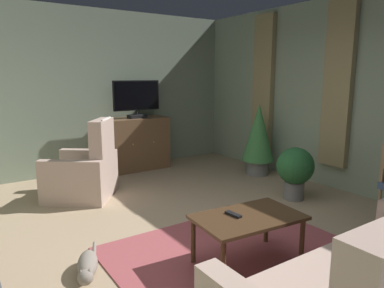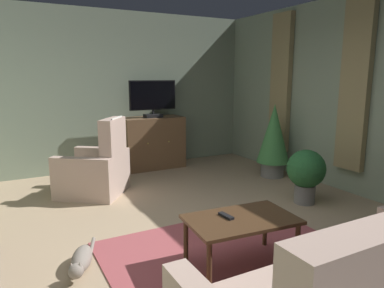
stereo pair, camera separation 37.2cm
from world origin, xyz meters
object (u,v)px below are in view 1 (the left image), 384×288
(armchair_by_fireplace, at_px, (85,174))
(potted_plant_tall_palm_by_window, at_px, (258,136))
(potted_plant_leafy_by_curtain, at_px, (295,169))
(tv_cabinet, at_px, (137,145))
(cat, at_px, (87,266))
(tv_remote, at_px, (233,214))
(television, at_px, (137,98))
(coffee_table, at_px, (248,221))

(armchair_by_fireplace, height_order, potted_plant_tall_palm_by_window, potted_plant_tall_palm_by_window)
(armchair_by_fireplace, distance_m, potted_plant_leafy_by_curtain, 2.93)
(tv_cabinet, bearing_deg, potted_plant_tall_palm_by_window, -44.25)
(potted_plant_tall_palm_by_window, height_order, cat, potted_plant_tall_palm_by_window)
(cat, bearing_deg, potted_plant_leafy_by_curtain, 5.87)
(tv_remote, height_order, potted_plant_leafy_by_curtain, potted_plant_leafy_by_curtain)
(television, xyz_separation_m, coffee_table, (-0.63, -3.61, -0.89))
(cat, bearing_deg, tv_cabinet, 57.93)
(armchair_by_fireplace, bearing_deg, television, 37.17)
(cat, bearing_deg, television, 57.48)
(tv_cabinet, height_order, television, television)
(potted_plant_leafy_by_curtain, bearing_deg, tv_cabinet, 111.71)
(coffee_table, xyz_separation_m, cat, (-1.28, 0.62, -0.32))
(tv_remote, bearing_deg, armchair_by_fireplace, 7.06)
(potted_plant_leafy_by_curtain, height_order, cat, potted_plant_leafy_by_curtain)
(television, height_order, armchair_by_fireplace, television)
(potted_plant_tall_palm_by_window, bearing_deg, tv_cabinet, 135.75)
(television, relative_size, potted_plant_tall_palm_by_window, 0.71)
(potted_plant_leafy_by_curtain, bearing_deg, potted_plant_tall_palm_by_window, 68.52)
(potted_plant_tall_palm_by_window, bearing_deg, television, 136.76)
(tv_cabinet, height_order, coffee_table, tv_cabinet)
(tv_remote, distance_m, cat, 1.34)
(coffee_table, height_order, armchair_by_fireplace, armchair_by_fireplace)
(tv_cabinet, bearing_deg, television, -90.00)
(tv_cabinet, height_order, tv_remote, tv_cabinet)
(tv_cabinet, distance_m, armchair_by_fireplace, 1.65)
(tv_cabinet, xyz_separation_m, television, (-0.00, -0.05, 0.85))
(coffee_table, bearing_deg, tv_remote, 144.03)
(potted_plant_leafy_by_curtain, relative_size, cat, 1.07)
(coffee_table, xyz_separation_m, tv_remote, (-0.11, 0.08, 0.06))
(tv_remote, relative_size, potted_plant_leafy_by_curtain, 0.23)
(potted_plant_tall_palm_by_window, relative_size, potted_plant_leafy_by_curtain, 1.69)
(coffee_table, xyz_separation_m, armchair_by_fireplace, (-0.65, 2.63, -0.07))
(coffee_table, distance_m, armchair_by_fireplace, 2.71)
(television, relative_size, tv_remote, 5.12)
(cat, bearing_deg, potted_plant_tall_palm_by_window, 23.62)
(armchair_by_fireplace, bearing_deg, coffee_table, -76.04)
(potted_plant_tall_palm_by_window, bearing_deg, armchair_by_fireplace, 170.11)
(coffee_table, relative_size, cat, 1.47)
(tv_remote, relative_size, cat, 0.25)
(tv_cabinet, xyz_separation_m, coffee_table, (-0.63, -3.66, -0.04))
(potted_plant_leafy_by_curtain, bearing_deg, armchair_by_fireplace, 144.28)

